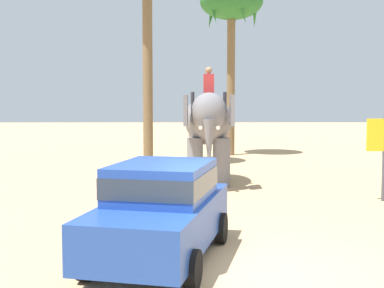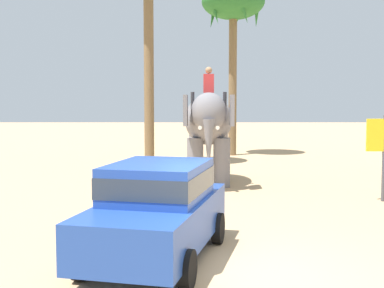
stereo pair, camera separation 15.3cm
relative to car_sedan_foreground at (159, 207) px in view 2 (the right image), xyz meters
name	(u,v)px [view 2 (the right image)]	position (x,y,z in m)	size (l,w,h in m)	color
ground_plane	(237,273)	(1.32, -0.74, -0.93)	(120.00, 120.00, 0.00)	tan
car_sedan_foreground	(159,207)	(0.00, 0.00, 0.00)	(2.59, 4.38, 1.70)	#23479E
elephant_with_mahout	(209,125)	(1.16, 8.36, 1.06)	(1.69, 3.89, 3.88)	slate
palm_tree_left_of_road	(234,7)	(2.69, 17.66, 6.62)	(3.20, 3.20, 8.72)	brown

